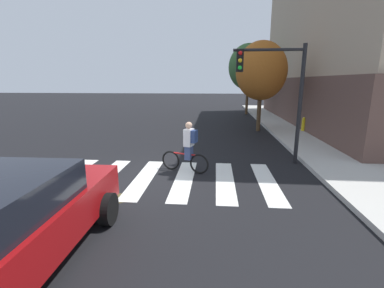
{
  "coord_description": "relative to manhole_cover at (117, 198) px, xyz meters",
  "views": [
    {
      "loc": [
        2.28,
        -7.77,
        2.95
      ],
      "look_at": [
        1.58,
        0.32,
        1.05
      ],
      "focal_mm": 25.13,
      "sensor_mm": 36.0,
      "label": 1
    }
  ],
  "objects": [
    {
      "name": "street_tree_mid",
      "position": [
        5.33,
        18.76,
        4.18
      ],
      "size": [
        3.49,
        3.49,
        6.2
      ],
      "color": "#4C3823",
      "rests_on": "ground"
    },
    {
      "name": "street_tree_near",
      "position": [
        5.11,
        10.23,
        3.53
      ],
      "size": [
        2.95,
        2.95,
        5.24
      ],
      "color": "#4C3823",
      "rests_on": "ground"
    },
    {
      "name": "manhole_cover",
      "position": [
        0.0,
        0.0,
        0.0
      ],
      "size": [
        0.64,
        0.64,
        0.01
      ],
      "primitive_type": "cylinder",
      "color": "#473D1E",
      "rests_on": "ground"
    },
    {
      "name": "cyclist",
      "position": [
        1.61,
        2.23,
        0.84
      ],
      "size": [
        1.63,
        0.62,
        1.69
      ],
      "color": "black",
      "rests_on": "ground"
    },
    {
      "name": "fire_hydrant",
      "position": [
        7.6,
        9.64,
        0.53
      ],
      "size": [
        0.33,
        0.22,
        0.78
      ],
      "color": "gold",
      "rests_on": "sidewalk"
    },
    {
      "name": "ground_plane",
      "position": [
        0.2,
        1.53,
        -0.0
      ],
      "size": [
        120.0,
        120.0,
        0.0
      ],
      "primitive_type": "plane",
      "color": "black"
    },
    {
      "name": "crosswalk_stripes",
      "position": [
        0.3,
        1.53,
        0.0
      ],
      "size": [
        8.09,
        3.49,
        0.01
      ],
      "color": "silver",
      "rests_on": "ground"
    },
    {
      "name": "traffic_light_near",
      "position": [
        4.63,
        3.58,
        2.86
      ],
      "size": [
        2.47,
        0.28,
        4.2
      ],
      "color": "black",
      "rests_on": "ground"
    },
    {
      "name": "sedan_near",
      "position": [
        -0.67,
        -2.76,
        0.82
      ],
      "size": [
        2.21,
        4.62,
        1.59
      ],
      "color": "maroon",
      "rests_on": "ground"
    }
  ]
}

